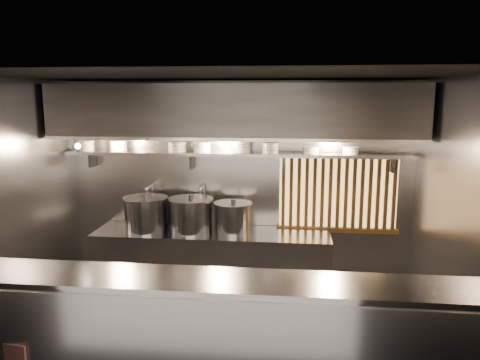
% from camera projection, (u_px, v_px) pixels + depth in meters
% --- Properties ---
extents(floor, '(4.50, 4.50, 0.00)m').
position_uv_depth(floor, '(222.00, 344.00, 4.98)').
color(floor, black).
rests_on(floor, ground).
extents(ceiling, '(4.50, 4.50, 0.00)m').
position_uv_depth(ceiling, '(220.00, 76.00, 4.48)').
color(ceiling, black).
rests_on(ceiling, wall_back).
extents(wall_back, '(4.50, 0.00, 4.50)m').
position_uv_depth(wall_back, '(238.00, 188.00, 6.20)').
color(wall_back, gray).
rests_on(wall_back, floor).
extents(wall_left, '(0.00, 3.00, 3.00)m').
position_uv_depth(wall_left, '(12.00, 211.00, 4.97)').
color(wall_left, gray).
rests_on(wall_left, floor).
extents(wall_right, '(0.00, 3.00, 3.00)m').
position_uv_depth(wall_right, '(453.00, 224.00, 4.49)').
color(wall_right, gray).
rests_on(wall_right, floor).
extents(serving_counter, '(4.50, 0.56, 1.13)m').
position_uv_depth(serving_counter, '(205.00, 342.00, 3.94)').
color(serving_counter, '#9D9DA2').
rests_on(serving_counter, floor).
extents(cooking_bench, '(3.00, 0.70, 0.90)m').
position_uv_depth(cooking_bench, '(212.00, 265.00, 6.04)').
color(cooking_bench, '#9D9DA2').
rests_on(cooking_bench, floor).
extents(bowl_shelf, '(4.40, 0.34, 0.04)m').
position_uv_depth(bowl_shelf, '(236.00, 154.00, 5.94)').
color(bowl_shelf, '#9D9DA2').
rests_on(bowl_shelf, wall_back).
extents(exhaust_hood, '(4.40, 0.81, 0.65)m').
position_uv_depth(exhaust_hood, '(234.00, 111.00, 5.62)').
color(exhaust_hood, '#2D2D30').
rests_on(exhaust_hood, ceiling).
extents(wood_screen, '(1.56, 0.09, 1.04)m').
position_uv_depth(wood_screen, '(338.00, 193.00, 6.01)').
color(wood_screen, '#FFC672').
rests_on(wood_screen, wall_back).
extents(faucet_left, '(0.04, 0.30, 0.50)m').
position_uv_depth(faucet_left, '(151.00, 195.00, 6.21)').
color(faucet_left, silver).
rests_on(faucet_left, wall_back).
extents(faucet_right, '(0.04, 0.30, 0.50)m').
position_uv_depth(faucet_right, '(203.00, 196.00, 6.13)').
color(faucet_right, silver).
rests_on(faucet_right, wall_back).
extents(heat_lamp, '(0.25, 0.35, 0.20)m').
position_uv_depth(heat_lamp, '(76.00, 141.00, 5.65)').
color(heat_lamp, '#9D9DA2').
rests_on(heat_lamp, exhaust_hood).
extents(pendant_bulb, '(0.09, 0.09, 0.19)m').
position_uv_depth(pendant_bulb, '(227.00, 149.00, 5.81)').
color(pendant_bulb, '#2D2D30').
rests_on(pendant_bulb, exhaust_hood).
extents(stock_pot_left, '(0.71, 0.71, 0.48)m').
position_uv_depth(stock_pot_left, '(146.00, 214.00, 5.98)').
color(stock_pot_left, '#9D9DA2').
rests_on(stock_pot_left, cooking_bench).
extents(stock_pot_mid, '(0.60, 0.60, 0.43)m').
position_uv_depth(stock_pot_mid, '(233.00, 217.00, 5.90)').
color(stock_pot_mid, '#9D9DA2').
rests_on(stock_pot_mid, cooking_bench).
extents(stock_pot_right, '(0.75, 0.75, 0.47)m').
position_uv_depth(stock_pot_right, '(191.00, 215.00, 5.94)').
color(stock_pot_right, '#9D9DA2').
rests_on(stock_pot_right, cooking_bench).
extents(bowl_stack_0, '(0.21, 0.21, 0.13)m').
position_uv_depth(bowl_stack_0, '(86.00, 145.00, 6.14)').
color(bowl_stack_0, white).
rests_on(bowl_stack_0, bowl_shelf).
extents(bowl_stack_1, '(0.24, 0.24, 0.13)m').
position_uv_depth(bowl_stack_1, '(118.00, 146.00, 6.09)').
color(bowl_stack_1, white).
rests_on(bowl_stack_1, bowl_shelf).
extents(bowl_stack_2, '(0.24, 0.24, 0.13)m').
position_uv_depth(bowl_stack_2, '(177.00, 147.00, 6.00)').
color(bowl_stack_2, white).
rests_on(bowl_stack_2, bowl_shelf).
extents(bowl_stack_3, '(0.24, 0.24, 0.13)m').
position_uv_depth(bowl_stack_3, '(202.00, 147.00, 5.97)').
color(bowl_stack_3, white).
rests_on(bowl_stack_3, bowl_shelf).
extents(bowl_stack_4, '(0.24, 0.24, 0.17)m').
position_uv_depth(bowl_stack_4, '(242.00, 146.00, 5.91)').
color(bowl_stack_4, white).
rests_on(bowl_stack_4, bowl_shelf).
extents(bowl_stack_5, '(0.21, 0.21, 0.13)m').
position_uv_depth(bowl_stack_5, '(270.00, 148.00, 5.87)').
color(bowl_stack_5, white).
rests_on(bowl_stack_5, bowl_shelf).
extents(bowl_stack_6, '(0.21, 0.21, 0.09)m').
position_uv_depth(bowl_stack_6, '(311.00, 150.00, 5.82)').
color(bowl_stack_6, white).
rests_on(bowl_stack_6, bowl_shelf).
extents(bowl_stack_7, '(0.21, 0.21, 0.09)m').
position_uv_depth(bowl_stack_7, '(351.00, 150.00, 5.77)').
color(bowl_stack_7, white).
rests_on(bowl_stack_7, bowl_shelf).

